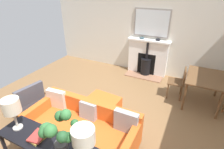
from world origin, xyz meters
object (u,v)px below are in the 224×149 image
Objects in this scene: mantel_bowl_near at (142,38)px; armchair_accent at (27,98)px; potted_plant at (57,130)px; table_lamp_far_end at (83,137)px; book_stack at (38,136)px; console_table at (50,146)px; dining_table at (205,80)px; sofa at (83,128)px; fireplace at (147,59)px; ottoman at (103,105)px; dining_chair_near_fireplace at (180,81)px; mantel_bowl_far at (158,40)px; table_lamp_near_end at (11,107)px.

mantel_bowl_near is 0.18× the size of armchair_accent.
table_lamp_far_end is at bearing 93.79° from potted_plant.
console_table is at bearing 90.99° from book_stack.
book_stack is at bearing -33.94° from dining_table.
sofa is 1.84× the size of dining_table.
fireplace is 2.36× the size of potted_plant.
ottoman is 1.69m from book_stack.
dining_table is (-2.20, 3.34, 0.17)m from armchair_accent.
dining_chair_near_fireplace reaches higher than dining_table.
table_lamp_far_end is at bearing 90.23° from book_stack.
dining_chair_near_fireplace reaches higher than sofa.
console_table is 5.64× the size of book_stack.
mantel_bowl_far is 0.16× the size of dining_chair_near_fireplace.
armchair_accent is 1.57m from book_stack.
ottoman is (2.45, -0.04, -0.91)m from mantel_bowl_near.
armchair_accent is 1.67× the size of table_lamp_far_end.
mantel_bowl_near is 0.07× the size of sofa.
fireplace is 1.21× the size of dining_table.
table_lamp_far_end reaches higher than dining_table.
sofa is 1.48m from armchair_accent.
mantel_bowl_far is 4.05m from table_lamp_far_end.
table_lamp_near_end reaches higher than console_table.
mantel_bowl_near is 3.39m from sofa.
table_lamp_near_end is 1.79× the size of book_stack.
table_lamp_far_end is at bearing 1.80° from mantel_bowl_far.
table_lamp_near_end is 3.95m from dining_table.
fireplace is 4.03m from console_table.
potted_plant is 0.67× the size of dining_chair_near_fireplace.
book_stack is at bearing -13.16° from sofa.
fireplace is at bearing -174.47° from table_lamp_far_end.
dining_table is at bearing 54.35° from mantel_bowl_far.
sofa is 1.25m from table_lamp_far_end.
ottoman is (2.43, -0.27, -0.26)m from fireplace.
console_table is at bearing -23.53° from dining_chair_near_fireplace.
dining_table is at bearing 59.40° from fireplace.
table_lamp_near_end is 0.62× the size of dining_chair_near_fireplace.
fireplace reaches higher than book_stack.
mantel_bowl_far is 4.12m from book_stack.
table_lamp_far_end is (0.84, 2.07, 0.65)m from armchair_accent.
fireplace is 1.78× the size of ottoman.
mantel_bowl_near is 0.18× the size of dining_chair_near_fireplace.
console_table is at bearing -31.60° from dining_table.
table_lamp_far_end reaches higher than sofa.
fireplace is at bearing 173.62° from ottoman.
table_lamp_near_end reaches higher than book_stack.
dining_table is (1.00, 1.89, -0.52)m from mantel_bowl_near.
potted_plant is 3.32m from dining_chair_near_fireplace.
mantel_bowl_far is 0.16× the size of armchair_accent.
ottoman is 1.43× the size of table_lamp_near_end.
dining_table is at bearing 126.74° from ottoman.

